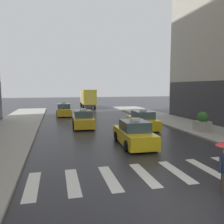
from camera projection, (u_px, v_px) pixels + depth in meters
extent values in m
plane|color=#26262B|center=(203.00, 208.00, 7.22)|extent=(160.00, 160.00, 0.00)
cube|color=silver|center=(32.00, 186.00, 8.81)|extent=(0.50, 2.80, 0.01)
cube|color=silver|center=(73.00, 182.00, 9.18)|extent=(0.50, 2.80, 0.01)
cube|color=silver|center=(110.00, 178.00, 9.55)|extent=(0.50, 2.80, 0.01)
cube|color=silver|center=(144.00, 175.00, 9.92)|extent=(0.50, 2.80, 0.01)
cube|color=silver|center=(176.00, 171.00, 10.29)|extent=(0.50, 2.80, 0.01)
cube|color=silver|center=(206.00, 168.00, 10.66)|extent=(0.50, 2.80, 0.01)
cube|color=yellow|center=(134.00, 136.00, 14.98)|extent=(1.95, 4.56, 0.84)
cube|color=#384C5B|center=(135.00, 126.00, 14.80)|extent=(1.67, 2.15, 0.64)
cube|color=silver|center=(135.00, 119.00, 14.76)|extent=(0.61, 0.26, 0.18)
cylinder|color=black|center=(117.00, 136.00, 16.14)|extent=(0.24, 0.67, 0.66)
cylinder|color=black|center=(140.00, 135.00, 16.49)|extent=(0.24, 0.67, 0.66)
cylinder|color=black|center=(127.00, 146.00, 13.51)|extent=(0.24, 0.67, 0.66)
cylinder|color=black|center=(154.00, 144.00, 13.87)|extent=(0.24, 0.67, 0.66)
cube|color=#F2EAB2|center=(117.00, 130.00, 17.05)|extent=(0.20, 0.05, 0.14)
cube|color=#F2EAB2|center=(133.00, 129.00, 17.31)|extent=(0.20, 0.05, 0.14)
cube|color=yellow|center=(142.00, 122.00, 20.89)|extent=(1.91, 4.54, 0.84)
cube|color=#384C5B|center=(143.00, 115.00, 20.71)|extent=(1.65, 2.14, 0.64)
cube|color=silver|center=(143.00, 110.00, 20.67)|extent=(0.61, 0.25, 0.18)
cylinder|color=black|center=(129.00, 123.00, 22.04)|extent=(0.24, 0.67, 0.66)
cylinder|color=black|center=(146.00, 122.00, 22.41)|extent=(0.24, 0.67, 0.66)
cylinder|color=black|center=(138.00, 128.00, 19.42)|extent=(0.24, 0.67, 0.66)
cylinder|color=black|center=(157.00, 127.00, 19.79)|extent=(0.24, 0.67, 0.66)
cube|color=#F2EAB2|center=(129.00, 119.00, 22.95)|extent=(0.20, 0.04, 0.14)
cube|color=#F2EAB2|center=(141.00, 119.00, 23.22)|extent=(0.20, 0.04, 0.14)
cube|color=gold|center=(83.00, 121.00, 21.71)|extent=(2.02, 4.58, 0.84)
cube|color=#384C5B|center=(83.00, 114.00, 21.54)|extent=(1.70, 2.18, 0.64)
cube|color=silver|center=(83.00, 109.00, 21.49)|extent=(0.61, 0.27, 0.18)
cylinder|color=black|center=(74.00, 122.00, 22.89)|extent=(0.25, 0.67, 0.66)
cylinder|color=black|center=(91.00, 121.00, 23.22)|extent=(0.25, 0.67, 0.66)
cylinder|color=black|center=(74.00, 126.00, 20.26)|extent=(0.25, 0.67, 0.66)
cylinder|color=black|center=(94.00, 126.00, 20.59)|extent=(0.25, 0.67, 0.66)
cube|color=#F2EAB2|center=(75.00, 118.00, 23.80)|extent=(0.20, 0.05, 0.14)
cube|color=#F2EAB2|center=(87.00, 117.00, 24.05)|extent=(0.20, 0.05, 0.14)
cube|color=gold|center=(64.00, 112.00, 30.22)|extent=(1.83, 4.51, 0.84)
cube|color=#384C5B|center=(64.00, 106.00, 30.04)|extent=(1.61, 2.11, 0.64)
cube|color=silver|center=(64.00, 103.00, 29.99)|extent=(0.60, 0.24, 0.18)
cylinder|color=black|center=(57.00, 112.00, 31.35)|extent=(0.22, 0.66, 0.66)
cylinder|color=black|center=(70.00, 112.00, 31.75)|extent=(0.22, 0.66, 0.66)
cylinder|color=black|center=(57.00, 115.00, 28.74)|extent=(0.22, 0.66, 0.66)
cylinder|color=black|center=(71.00, 114.00, 29.14)|extent=(0.22, 0.66, 0.66)
cube|color=#F2EAB2|center=(59.00, 110.00, 32.26)|extent=(0.20, 0.04, 0.14)
cube|color=#F2EAB2|center=(68.00, 109.00, 32.55)|extent=(0.20, 0.04, 0.14)
cube|color=#2D2D2D|center=(88.00, 105.00, 41.00)|extent=(1.98, 6.65, 0.40)
cube|color=silver|center=(86.00, 97.00, 44.07)|extent=(2.15, 1.86, 2.10)
cube|color=#384C5B|center=(86.00, 95.00, 44.92)|extent=(1.89, 0.09, 0.95)
cube|color=gold|center=(89.00, 97.00, 39.97)|extent=(2.33, 4.86, 2.50)
cylinder|color=black|center=(81.00, 105.00, 43.82)|extent=(0.30, 0.91, 0.90)
cylinder|color=black|center=(91.00, 104.00, 44.24)|extent=(0.30, 0.91, 0.90)
cylinder|color=black|center=(83.00, 106.00, 39.41)|extent=(0.30, 0.91, 0.90)
cylinder|color=black|center=(95.00, 106.00, 39.84)|extent=(0.30, 0.91, 0.90)
cylinder|color=#473D33|center=(223.00, 183.00, 8.09)|extent=(0.14, 0.14, 0.82)
cylinder|color=#2D3856|center=(220.00, 165.00, 7.99)|extent=(0.09, 0.09, 0.55)
cube|color=#A8A399|center=(202.00, 126.00, 19.13)|extent=(1.10, 1.10, 0.80)
sphere|color=#33662D|center=(203.00, 117.00, 19.05)|extent=(0.90, 0.90, 0.90)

